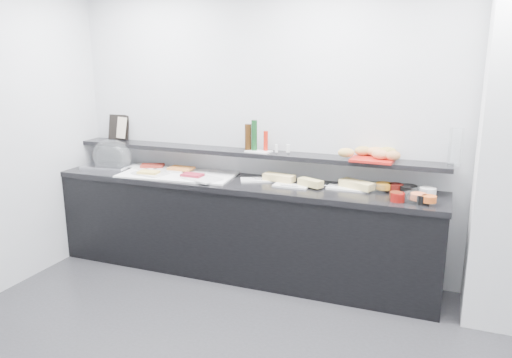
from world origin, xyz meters
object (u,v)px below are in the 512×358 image
(carafe, at_px, (456,147))
(condiment_tray, at_px, (259,151))
(framed_print, at_px, (119,127))
(sandwich_plate_mid, at_px, (291,186))
(bread_tray, at_px, (372,160))
(cloche_base, at_px, (108,167))

(carafe, bearing_deg, condiment_tray, -178.22)
(condiment_tray, xyz_separation_m, carafe, (1.68, 0.05, 0.14))
(framed_print, height_order, carafe, carafe)
(framed_print, bearing_deg, sandwich_plate_mid, -11.90)
(bread_tray, xyz_separation_m, carafe, (0.64, 0.07, 0.14))
(sandwich_plate_mid, bearing_deg, carafe, 9.52)
(framed_print, bearing_deg, condiment_tray, -7.44)
(cloche_base, xyz_separation_m, bread_tray, (2.60, 0.15, 0.24))
(sandwich_plate_mid, xyz_separation_m, carafe, (1.31, 0.24, 0.39))
(carafe, bearing_deg, sandwich_plate_mid, -169.68)
(cloche_base, xyz_separation_m, sandwich_plate_mid, (1.94, -0.02, -0.01))
(framed_print, bearing_deg, carafe, -4.34)
(sandwich_plate_mid, relative_size, framed_print, 1.18)
(cloche_base, bearing_deg, condiment_tray, 0.23)
(sandwich_plate_mid, relative_size, condiment_tray, 1.34)
(framed_print, bearing_deg, cloche_base, -82.00)
(sandwich_plate_mid, distance_m, framed_print, 2.06)
(bread_tray, bearing_deg, cloche_base, -174.90)
(framed_print, bearing_deg, bread_tray, -6.17)
(sandwich_plate_mid, bearing_deg, cloche_base, 178.69)
(condiment_tray, bearing_deg, bread_tray, 5.32)
(condiment_tray, height_order, carafe, carafe)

